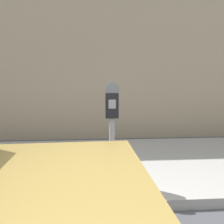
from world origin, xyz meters
name	(u,v)px	position (x,y,z in m)	size (l,w,h in m)	color
sidewalk	(98,164)	(0.00, 2.20, 0.07)	(24.00, 2.80, 0.14)	#9E9B96
building_facade	(96,30)	(0.00, 4.35, 2.91)	(24.00, 0.30, 5.82)	tan
parking_meter	(112,120)	(0.20, 1.32, 1.06)	(0.19, 0.12, 1.43)	gray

